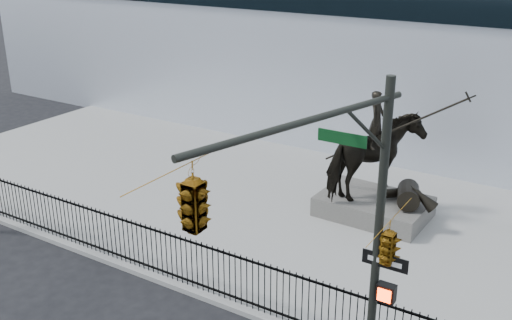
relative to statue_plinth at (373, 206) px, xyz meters
The scene contains 7 objects.
ground 9.10m from the statue_plinth, 116.02° to the right, with size 120.00×120.00×0.00m, color black.
plaza 4.18m from the statue_plinth, 163.67° to the right, with size 30.00×12.00×0.15m, color #9A9A97.
building 13.11m from the statue_plinth, 108.63° to the left, with size 44.00×14.00×9.00m, color silver.
picket_fence 8.00m from the statue_plinth, 119.96° to the right, with size 22.10×0.10×1.50m.
statue_plinth is the anchor object (origin of this frame).
equestrian_statue 1.77m from the statue_plinth, ahead, with size 4.65×2.94×3.94m.
traffic_signal_right 11.34m from the statue_plinth, 76.31° to the right, with size 2.17×6.86×7.00m.
Camera 1 is at (10.52, -9.97, 9.37)m, focal length 42.00 mm.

